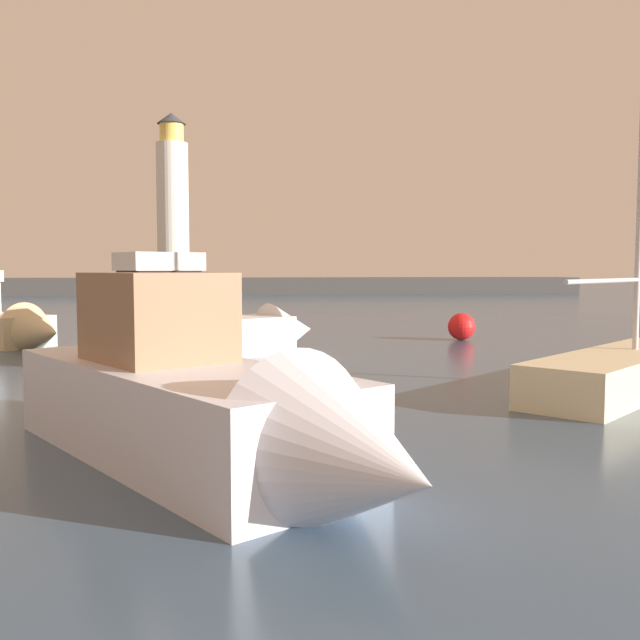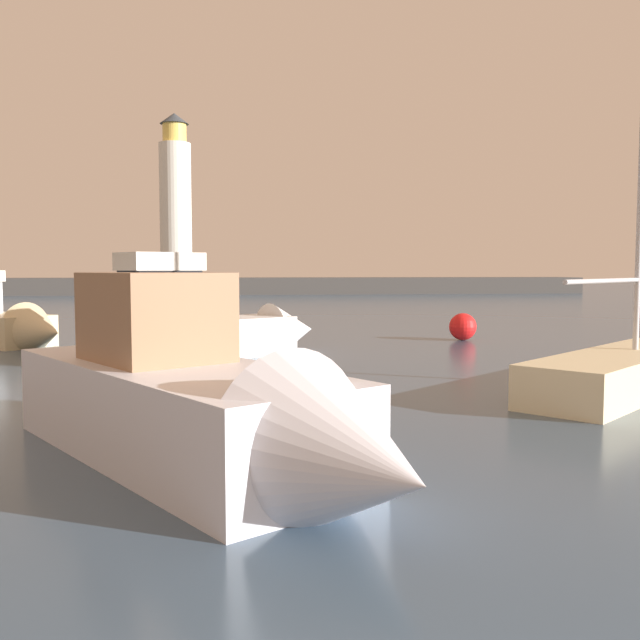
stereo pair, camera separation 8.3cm
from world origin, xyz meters
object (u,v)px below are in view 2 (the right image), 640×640
motorboat_1 (210,409)px  lighthouse (175,200)px  sailboat_moored (624,369)px  motorboat_2 (211,325)px  mooring_buoy (463,327)px

motorboat_1 → lighthouse: bearing=94.7°
motorboat_1 → sailboat_moored: bearing=29.6°
motorboat_1 → motorboat_2: size_ratio=1.07×
lighthouse → mooring_buoy: 49.42m
motorboat_1 → motorboat_2: 11.64m
motorboat_2 → lighthouse: bearing=95.4°
motorboat_2 → sailboat_moored: size_ratio=0.78×
lighthouse → motorboat_2: (4.78, -50.34, -8.34)m
motorboat_1 → sailboat_moored: sailboat_moored is taller
motorboat_2 → sailboat_moored: sailboat_moored is taller
lighthouse → motorboat_1: lighthouse is taller
motorboat_2 → mooring_buoy: bearing=22.5°
motorboat_2 → mooring_buoy: (8.76, 3.62, -0.43)m
sailboat_moored → mooring_buoy: (0.16, 10.56, 0.01)m
motorboat_1 → mooring_buoy: 17.45m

